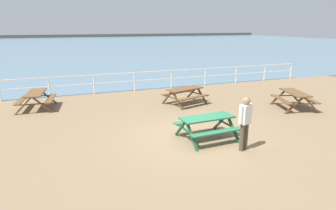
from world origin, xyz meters
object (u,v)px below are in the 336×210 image
object	(u,v)px
visitor	(245,120)
picnic_table_mid_centre	(36,96)
picnic_table_far_left	(185,92)
picnic_table_far_right	(295,96)
picnic_table_near_left	(207,122)

from	to	relation	value
visitor	picnic_table_mid_centre	bearing A→B (deg)	21.42
picnic_table_mid_centre	picnic_table_far_left	distance (m)	6.84
picnic_table_far_right	picnic_table_near_left	bearing A→B (deg)	125.78
picnic_table_near_left	picnic_table_far_right	xyz separation A→B (m)	(5.48, 1.85, 0.00)
visitor	picnic_table_far_left	bearing A→B (deg)	-24.45
picnic_table_far_left	visitor	world-z (taller)	visitor
visitor	picnic_table_far_right	bearing A→B (deg)	-76.86
picnic_table_near_left	picnic_table_mid_centre	distance (m)	8.13
picnic_table_far_left	visitor	xyz separation A→B (m)	(-0.54, -5.55, 0.36)
picnic_table_mid_centre	picnic_table_far_left	bearing A→B (deg)	-96.31
picnic_table_far_right	picnic_table_mid_centre	bearing A→B (deg)	86.43
picnic_table_far_left	picnic_table_far_right	xyz separation A→B (m)	(4.33, -2.50, 0.00)
picnic_table_near_left	picnic_table_far_left	bearing A→B (deg)	72.33
picnic_table_far_left	visitor	bearing A→B (deg)	-112.64
picnic_table_near_left	picnic_table_mid_centre	world-z (taller)	same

